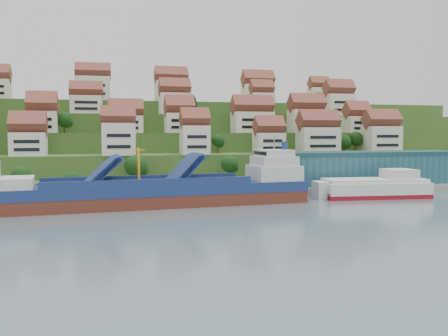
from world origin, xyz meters
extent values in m
plane|color=slate|center=(0.00, 0.00, 0.00)|extent=(300.00, 300.00, 0.00)
cube|color=gray|center=(20.00, 15.00, 1.10)|extent=(180.00, 14.00, 2.20)
cube|color=#2D4C1E|center=(0.00, 86.00, 2.00)|extent=(260.00, 128.00, 4.00)
cube|color=#2D4C1E|center=(0.00, 91.00, 5.50)|extent=(260.00, 118.00, 11.00)
cube|color=#2D4C1E|center=(0.00, 99.00, 9.00)|extent=(260.00, 102.00, 18.00)
cube|color=#2D4C1E|center=(0.00, 107.00, 12.50)|extent=(260.00, 86.00, 25.00)
cube|color=#2D4C1E|center=(0.00, 116.00, 15.50)|extent=(260.00, 68.00, 31.00)
cube|color=silver|center=(-49.74, 39.81, 14.55)|extent=(10.37, 8.57, 7.11)
cube|color=silver|center=(-22.98, 35.21, 16.00)|extent=(10.10, 7.03, 9.99)
cube|color=silver|center=(1.17, 35.43, 15.65)|extent=(8.82, 7.62, 9.29)
cube|color=silver|center=(27.73, 39.18, 14.50)|extent=(9.59, 7.73, 7.00)
cube|color=silver|center=(45.86, 38.89, 15.43)|extent=(13.71, 8.26, 8.85)
cube|color=silver|center=(71.60, 40.15, 15.68)|extent=(12.45, 8.31, 9.36)
cube|color=silver|center=(-47.11, 55.21, 21.58)|extent=(9.61, 8.98, 7.16)
cube|color=silver|center=(-19.47, 56.19, 20.99)|extent=(11.53, 7.90, 5.98)
cube|color=silver|center=(-0.98, 53.21, 21.46)|extent=(9.80, 8.56, 6.92)
cube|color=silver|center=(27.06, 56.00, 21.87)|extent=(14.86, 8.36, 7.73)
cube|color=silver|center=(48.44, 54.85, 22.42)|extent=(13.09, 8.18, 8.84)
cube|color=silver|center=(69.59, 54.76, 21.19)|extent=(9.22, 8.04, 6.39)
cube|color=silver|center=(-33.09, 71.24, 28.39)|extent=(11.63, 7.30, 6.79)
cube|color=silver|center=(0.07, 70.83, 29.17)|extent=(11.60, 7.79, 8.34)
cube|color=silver|center=(34.78, 68.47, 29.42)|extent=(8.77, 7.14, 8.85)
cube|color=silver|center=(70.42, 71.66, 29.65)|extent=(11.72, 8.47, 9.29)
cube|color=silver|center=(-30.62, 88.04, 35.87)|extent=(13.49, 7.51, 9.73)
cube|color=silver|center=(1.10, 86.92, 35.31)|extent=(13.14, 8.15, 8.62)
cube|color=silver|center=(40.06, 89.36, 35.10)|extent=(13.31, 8.73, 8.20)
cube|color=silver|center=(70.98, 92.43, 34.92)|extent=(9.20, 7.05, 7.84)
ellipsoid|color=#183D14|center=(10.28, 26.11, 8.35)|extent=(5.23, 5.23, 5.23)
ellipsoid|color=#183D14|center=(-18.40, 26.29, 8.21)|extent=(6.62, 6.62, 6.62)
ellipsoid|color=#183D14|center=(58.19, 43.11, 14.85)|extent=(5.12, 5.12, 5.12)
ellipsoid|color=#183D14|center=(62.77, 43.11, 16.02)|extent=(5.05, 5.05, 5.05)
ellipsoid|color=#183D14|center=(10.77, 43.66, 15.39)|extent=(4.23, 4.23, 4.23)
ellipsoid|color=#183D14|center=(46.09, 59.83, 23.93)|extent=(4.27, 4.27, 4.27)
ellipsoid|color=#183D14|center=(-49.50, 59.38, 21.53)|extent=(4.93, 4.93, 4.93)
ellipsoid|color=#183D14|center=(-40.32, 57.97, 22.60)|extent=(5.21, 5.21, 5.21)
ellipsoid|color=#183D14|center=(5.70, 73.21, 30.35)|extent=(6.91, 6.91, 6.91)
ellipsoid|color=#183D14|center=(33.52, 75.94, 29.93)|extent=(4.58, 4.58, 4.58)
ellipsoid|color=#183D14|center=(37.54, 73.97, 29.27)|extent=(5.04, 5.04, 5.04)
ellipsoid|color=#183D14|center=(-49.20, 19.00, 6.66)|extent=(5.16, 5.16, 5.16)
ellipsoid|color=#183D14|center=(-36.06, 19.00, 5.13)|extent=(4.78, 4.78, 4.78)
cube|color=#23545F|center=(52.00, 17.00, 7.20)|extent=(60.00, 15.00, 10.00)
cylinder|color=gray|center=(18.00, 10.00, 6.20)|extent=(0.16, 0.16, 8.00)
cube|color=maroon|center=(18.60, 10.00, 9.80)|extent=(1.20, 0.05, 0.80)
cube|color=#5B281B|center=(-15.78, -1.22, 1.00)|extent=(77.85, 17.37, 4.95)
cube|color=navy|center=(-15.78, -1.22, 4.26)|extent=(77.86, 17.49, 2.57)
cube|color=beige|center=(-48.36, -3.56, 6.73)|extent=(10.68, 11.96, 2.57)
cube|color=#262628|center=(-17.75, -1.36, 5.54)|extent=(50.08, 13.61, 0.30)
cube|color=navy|center=(-28.61, -2.14, 8.91)|extent=(8.18, 11.43, 6.84)
cube|color=navy|center=(-8.87, -0.73, 8.91)|extent=(7.81, 11.40, 7.23)
cylinder|color=gold|center=(-19.73, -1.51, 9.90)|extent=(0.74, 0.74, 8.91)
cube|color=beige|center=(15.81, 1.05, 7.42)|extent=(12.65, 12.10, 3.96)
cube|color=beige|center=(15.81, 1.05, 10.59)|extent=(10.59, 10.78, 2.47)
cube|color=beige|center=(15.81, 1.05, 12.67)|extent=(8.54, 9.45, 1.78)
cylinder|color=navy|center=(18.77, 1.26, 14.55)|extent=(1.69, 1.69, 2.18)
cube|color=maroon|center=(45.22, 0.57, 0.59)|extent=(30.24, 13.45, 2.55)
cube|color=silver|center=(45.22, 0.57, 2.74)|extent=(30.25, 13.55, 3.13)
cube|color=silver|center=(45.22, 0.57, 4.70)|extent=(28.68, 12.24, 1.17)
cube|color=silver|center=(52.53, -0.11, 6.36)|extent=(8.60, 9.30, 2.94)
camera|label=1|loc=(-29.20, -122.85, 17.87)|focal=40.00mm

